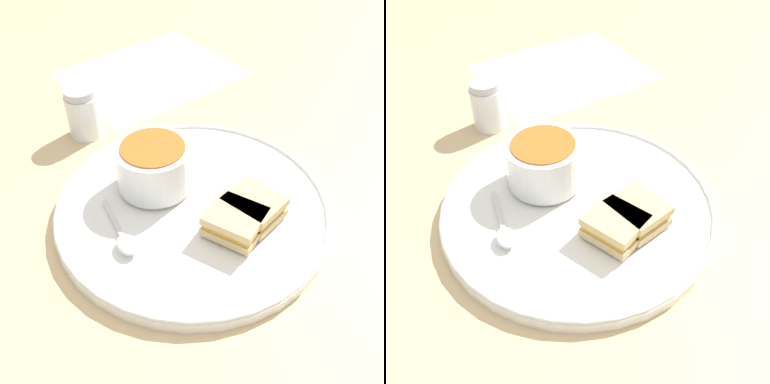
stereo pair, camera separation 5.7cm
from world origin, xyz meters
The scene contains 8 objects.
ground_plane centered at (0.00, 0.00, 0.00)m, with size 2.40×2.40×0.00m, color #D1B27F.
plate centered at (0.00, 0.00, 0.01)m, with size 0.36×0.36×0.02m.
soup_bowl centered at (0.06, 0.00, 0.05)m, with size 0.10×0.10×0.06m.
spoon centered at (0.02, 0.10, 0.02)m, with size 0.10×0.06×0.01m.
sandwich_half_near centered at (-0.07, 0.01, 0.03)m, with size 0.07×0.06×0.03m.
sandwich_half_far centered at (-0.08, -0.02, 0.03)m, with size 0.07×0.07×0.03m.
salt_shaker centered at (0.24, -0.05, 0.04)m, with size 0.05×0.05×0.08m.
menu_sheet centered at (0.28, -0.26, 0.00)m, with size 0.32×0.36×0.00m.
Camera 1 is at (-0.24, 0.34, 0.43)m, focal length 42.00 mm.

